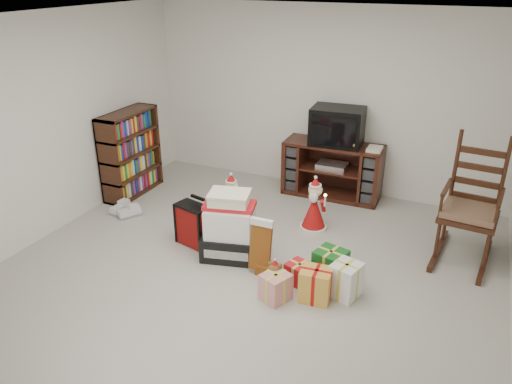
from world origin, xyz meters
TOP-DOWN VIEW (x-y plane):
  - room at (0.00, 0.00)m, footprint 5.01×5.01m
  - tv_stand at (0.24, 2.23)m, footprint 1.33×0.49m
  - bookshelf at (-2.31, 1.18)m, footprint 0.32×0.95m
  - rocking_chair at (2.01, 1.28)m, footprint 0.65×0.98m
  - gift_pile at (-0.30, 0.23)m, footprint 0.68×0.56m
  - red_suitcase at (-0.80, 0.28)m, footprint 0.42×0.29m
  - stocking at (0.12, 0.08)m, footprint 0.29×0.12m
  - teddy_bear at (0.39, -0.16)m, footprint 0.21×0.19m
  - santa_figurine at (0.33, 1.20)m, footprint 0.33×0.31m
  - mrs_claus_figurine at (-0.65, 0.95)m, footprint 0.31×0.30m
  - sneaker_pair at (-2.00, 0.57)m, footprint 0.39×0.31m
  - gift_cluster at (0.74, -0.02)m, footprint 0.80×0.91m
  - crt_television at (0.27, 2.23)m, footprint 0.70×0.53m

SIDE VIEW (x-z plane):
  - sneaker_pair at x=-2.00m, z-range 0.00..0.10m
  - gift_cluster at x=0.74m, z-range 0.00..0.27m
  - teddy_bear at x=0.39m, z-range -0.02..0.30m
  - mrs_claus_figurine at x=-0.65m, z-range -0.07..0.57m
  - red_suitcase at x=-0.80m, z-range -0.04..0.54m
  - santa_figurine at x=0.33m, z-range -0.08..0.60m
  - stocking at x=0.12m, z-range 0.00..0.61m
  - gift_pile at x=-0.30m, z-range -0.05..0.70m
  - tv_stand at x=0.24m, z-range 0.00..0.76m
  - rocking_chair at x=2.01m, z-range -0.22..1.19m
  - bookshelf at x=-2.31m, z-range -0.02..1.15m
  - crt_television at x=0.27m, z-range 0.75..1.25m
  - room at x=0.00m, z-range -0.01..2.51m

